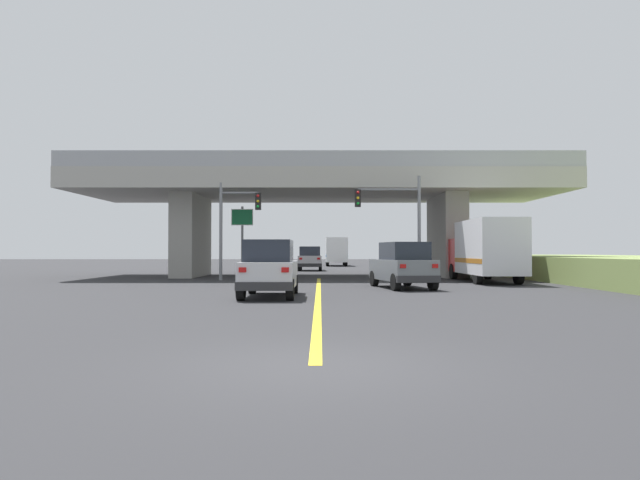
# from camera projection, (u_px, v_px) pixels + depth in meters

# --- Properties ---
(ground) EXTENTS (160.00, 160.00, 0.00)m
(ground) POSITION_uv_depth(u_px,v_px,m) (318.00, 276.00, 36.52)
(ground) COLOR #2B2B2D
(overpass_bridge) EXTENTS (30.12, 9.95, 7.31)m
(overpass_bridge) POSITION_uv_depth(u_px,v_px,m) (318.00, 196.00, 36.62)
(overpass_bridge) COLOR #A8A59E
(overpass_bridge) RESTS_ON ground
(lane_divider_stripe) EXTENTS (0.20, 25.66, 0.01)m
(lane_divider_stripe) POSITION_uv_depth(u_px,v_px,m) (317.00, 295.00, 20.84)
(lane_divider_stripe) COLOR yellow
(lane_divider_stripe) RESTS_ON ground
(suv_lead) EXTENTS (1.88, 4.28, 2.02)m
(suv_lead) POSITION_uv_depth(u_px,v_px,m) (269.00, 269.00, 20.06)
(suv_lead) COLOR silver
(suv_lead) RESTS_ON ground
(suv_crossing) EXTENTS (2.58, 4.62, 2.02)m
(suv_crossing) POSITION_uv_depth(u_px,v_px,m) (402.00, 265.00, 24.74)
(suv_crossing) COLOR slate
(suv_crossing) RESTS_ON ground
(box_truck) EXTENTS (2.33, 7.41, 3.24)m
(box_truck) POSITION_uv_depth(u_px,v_px,m) (485.00, 250.00, 29.74)
(box_truck) COLOR red
(box_truck) RESTS_ON ground
(sedan_oncoming) EXTENTS (1.98, 4.26, 2.02)m
(sedan_oncoming) POSITION_uv_depth(u_px,v_px,m) (309.00, 259.00, 47.50)
(sedan_oncoming) COLOR silver
(sedan_oncoming) RESTS_ON ground
(traffic_signal_nearside) EXTENTS (3.61, 0.36, 5.76)m
(traffic_signal_nearside) POSITION_uv_depth(u_px,v_px,m) (397.00, 214.00, 30.90)
(traffic_signal_nearside) COLOR slate
(traffic_signal_nearside) RESTS_ON ground
(traffic_signal_farside) EXTENTS (2.34, 0.36, 5.48)m
(traffic_signal_farside) POSITION_uv_depth(u_px,v_px,m) (233.00, 218.00, 31.66)
(traffic_signal_farside) COLOR slate
(traffic_signal_farside) RESTS_ON ground
(highway_sign) EXTENTS (1.32, 0.17, 4.36)m
(highway_sign) POSITION_uv_depth(u_px,v_px,m) (242.00, 227.00, 34.36)
(highway_sign) COLOR slate
(highway_sign) RESTS_ON ground
(semi_truck_distant) EXTENTS (2.33, 7.10, 3.11)m
(semi_truck_distant) POSITION_uv_depth(u_px,v_px,m) (336.00, 251.00, 63.13)
(semi_truck_distant) COLOR navy
(semi_truck_distant) RESTS_ON ground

